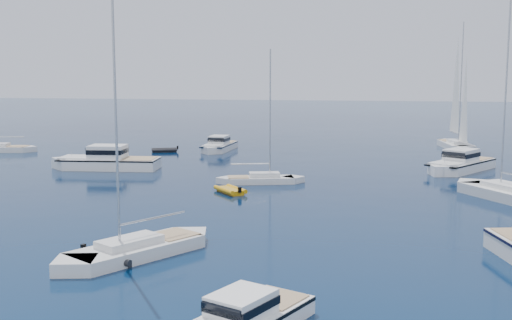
% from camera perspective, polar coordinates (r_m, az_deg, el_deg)
% --- Properties ---
extents(ground, '(400.00, 400.00, 0.00)m').
position_cam_1_polar(ground, '(33.55, -3.31, -9.05)').
color(ground, '#08274D').
rests_on(ground, ground).
extents(motor_cruiser_centre, '(12.31, 4.84, 3.15)m').
position_cam_1_polar(motor_cruiser_centre, '(66.64, -13.42, -0.79)').
color(motor_cruiser_centre, white).
rests_on(motor_cruiser_centre, ground).
extents(motor_cruiser_distant, '(8.69, 10.88, 2.84)m').
position_cam_1_polar(motor_cruiser_distant, '(66.52, 17.93, -0.97)').
color(motor_cruiser_distant, white).
rests_on(motor_cruiser_distant, ground).
extents(motor_cruiser_horizon, '(3.25, 9.41, 2.44)m').
position_cam_1_polar(motor_cruiser_horizon, '(80.26, -3.39, 0.85)').
color(motor_cruiser_horizon, white).
rests_on(motor_cruiser_horizon, ground).
extents(sailboat_fore, '(7.97, 10.47, 15.61)m').
position_cam_1_polar(sailboat_fore, '(34.80, -10.75, -8.56)').
color(sailboat_fore, silver).
rests_on(sailboat_fore, ground).
extents(sailboat_mid_r, '(9.55, 12.34, 18.48)m').
position_cam_1_polar(sailboat_mid_r, '(52.72, 22.15, -3.40)').
color(sailboat_mid_r, white).
rests_on(sailboat_mid_r, ground).
extents(sailboat_centre, '(8.66, 4.38, 12.32)m').
position_cam_1_polar(sailboat_centre, '(56.52, 0.43, -2.09)').
color(sailboat_centre, silver).
rests_on(sailboat_centre, ground).
extents(sailboat_sails_r, '(4.64, 11.77, 16.84)m').
position_cam_1_polar(sailboat_sails_r, '(86.66, 17.62, 1.01)').
color(sailboat_sails_r, silver).
rests_on(sailboat_sails_r, ground).
extents(tender_yellow, '(3.54, 3.72, 0.95)m').
position_cam_1_polar(tender_yellow, '(51.92, -2.34, -2.99)').
color(tender_yellow, orange).
rests_on(tender_yellow, ground).
extents(tender_grey_near, '(3.86, 2.70, 0.95)m').
position_cam_1_polar(tender_grey_near, '(34.14, -13.02, -8.95)').
color(tender_grey_near, black).
rests_on(tender_grey_near, ground).
extents(tender_grey_far, '(3.75, 2.93, 0.95)m').
position_cam_1_polar(tender_grey_far, '(79.66, -8.29, 0.73)').
color(tender_grey_far, black).
rests_on(tender_grey_far, ground).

